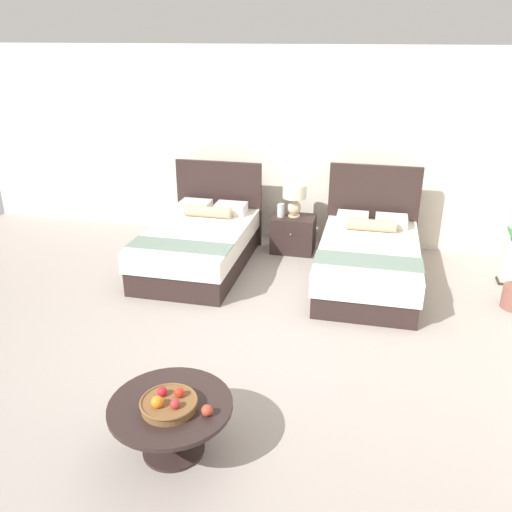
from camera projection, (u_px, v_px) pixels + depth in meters
The scene contains 10 objects.
ground_plane at pixel (251, 338), 5.43m from camera, with size 10.27×9.59×0.02m, color #A29790.
wall_back at pixel (301, 147), 7.57m from camera, with size 10.27×0.12×2.75m, color white.
bed_near_window at pixel (199, 244), 6.97m from camera, with size 1.26×2.05×1.22m.
bed_near_corner at pixel (368, 259), 6.51m from camera, with size 1.22×2.07×1.28m.
nightstand at pixel (293, 234), 7.48m from camera, with size 0.60×0.46×0.52m.
table_lamp at pixel (295, 196), 7.28m from camera, with size 0.33×0.33×0.46m.
vase at pixel (281, 210), 7.35m from camera, with size 0.10×0.10×0.19m.
coffee_table at pixel (171, 415), 3.84m from camera, with size 0.91×0.91×0.43m.
fruit_bowl at pixel (169, 403), 3.73m from camera, with size 0.41×0.41×0.14m.
loose_apple at pixel (207, 410), 3.67m from camera, with size 0.08×0.08×0.08m.
Camera 1 is at (1.13, -4.53, 2.89)m, focal length 37.02 mm.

